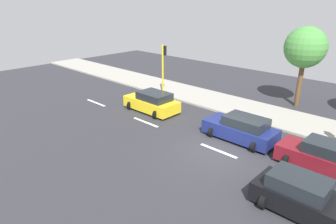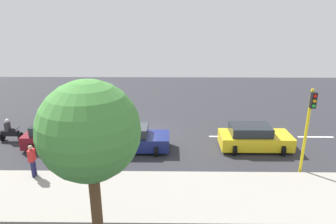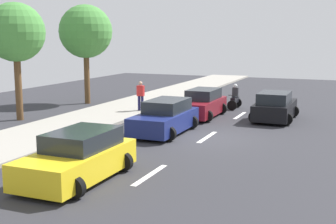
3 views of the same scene
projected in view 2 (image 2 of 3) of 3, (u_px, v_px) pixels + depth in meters
ground_plane at (139, 137)px, 20.13m from camera, size 40.00×60.00×0.10m
sidewalk at (122, 195)px, 13.44m from camera, size 4.00×60.00×0.15m
lane_stripe_north at (51, 136)px, 20.18m from camera, size 0.20×2.40×0.01m
lane_stripe_mid at (139, 136)px, 20.11m from camera, size 0.20×2.40×0.01m
lane_stripe_south at (227, 137)px, 20.03m from camera, size 0.20×2.40×0.01m
lane_stripe_far_south at (316, 137)px, 19.96m from camera, size 0.20×2.40×0.01m
car_maroon at (57, 137)px, 18.19m from camera, size 2.12×4.09×1.52m
car_yellow_cab at (254, 138)px, 18.04m from camera, size 2.35×4.28×1.52m
car_dark_blue at (132, 139)px, 17.91m from camera, size 2.27×4.33×1.52m
car_black at (70, 116)px, 21.88m from camera, size 2.22×3.90×1.52m
motorcycle at (10, 132)px, 19.17m from camera, size 0.60×1.30×1.53m
pedestrian_near_signal at (32, 160)px, 14.58m from camera, size 0.40×0.24×1.69m
traffic_light_corner at (309, 121)px, 14.48m from camera, size 0.49×0.24×4.50m
street_tree_center at (90, 132)px, 8.71m from camera, size 3.07×3.07×6.15m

